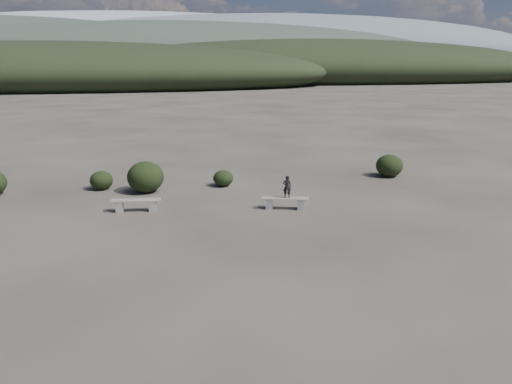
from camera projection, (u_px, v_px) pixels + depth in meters
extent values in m
plane|color=#332E27|center=(248.00, 267.00, 13.10)|extent=(1200.00, 1200.00, 0.00)
cube|color=gray|center=(120.00, 207.00, 17.84)|extent=(0.27, 0.36, 0.39)
cube|color=gray|center=(153.00, 206.00, 17.94)|extent=(0.27, 0.36, 0.39)
cube|color=gray|center=(136.00, 200.00, 17.83)|extent=(1.78, 0.49, 0.05)
cube|color=gray|center=(269.00, 204.00, 18.20)|extent=(0.31, 0.38, 0.38)
cube|color=gray|center=(301.00, 204.00, 18.11)|extent=(0.31, 0.38, 0.38)
cube|color=gray|center=(285.00, 198.00, 18.10)|extent=(1.76, 0.77, 0.05)
imported|color=black|center=(287.00, 187.00, 17.99)|extent=(0.34, 0.26, 0.83)
ellipsoid|color=black|center=(101.00, 180.00, 20.89)|extent=(0.95, 0.95, 0.78)
ellipsoid|color=black|center=(146.00, 177.00, 20.39)|extent=(1.49, 1.49, 1.28)
ellipsoid|color=black|center=(223.00, 178.00, 21.44)|extent=(0.87, 0.87, 0.70)
ellipsoid|color=black|center=(389.00, 166.00, 23.15)|extent=(1.24, 1.24, 1.04)
ellipsoid|color=black|center=(47.00, 74.00, 94.28)|extent=(110.00, 40.00, 12.00)
ellipsoid|color=black|center=(323.00, 68.00, 122.67)|extent=(120.00, 44.00, 14.00)
ellipsoid|color=#313B30|center=(176.00, 59.00, 164.26)|extent=(190.00, 64.00, 24.00)
ellipsoid|color=slate|center=(288.00, 52.00, 307.59)|extent=(340.00, 110.00, 44.00)
ellipsoid|color=#939CA6|center=(134.00, 50.00, 386.51)|extent=(460.00, 140.00, 56.00)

